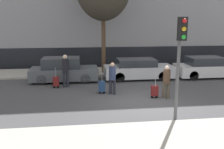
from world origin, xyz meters
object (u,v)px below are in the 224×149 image
at_px(trolley_center, 102,86).
at_px(pedestrian_right, 167,80).
at_px(parked_bicycle, 181,64).
at_px(traffic_light, 180,49).
at_px(pedestrian_left, 65,69).
at_px(parked_car_0, 63,70).
at_px(pedestrian_center, 112,76).
at_px(parked_car_1, 138,69).
at_px(parked_car_2, 206,68).
at_px(trolley_right, 155,91).
at_px(trolley_left, 56,81).

height_order(trolley_center, pedestrian_right, pedestrian_right).
bearing_deg(parked_bicycle, traffic_light, -113.41).
bearing_deg(pedestrian_left, trolley_center, -49.53).
relative_size(pedestrian_left, trolley_center, 1.55).
height_order(pedestrian_left, parked_bicycle, pedestrian_left).
bearing_deg(traffic_light, parked_car_0, 123.05).
distance_m(pedestrian_left, pedestrian_center, 2.95).
distance_m(parked_car_1, pedestrian_right, 4.23).
bearing_deg(parked_car_0, pedestrian_right, -38.84).
relative_size(parked_car_2, parked_bicycle, 2.28).
distance_m(parked_car_1, pedestrian_left, 4.76).
distance_m(parked_car_2, trolley_right, 6.18).
bearing_deg(parked_car_1, pedestrian_left, -161.31).
xyz_separation_m(trolley_left, pedestrian_center, (2.96, -1.58, 0.55)).
bearing_deg(parked_car_2, trolley_right, -139.56).
relative_size(parked_car_0, trolley_right, 3.58).
distance_m(parked_car_1, parked_car_2, 4.57).
distance_m(trolley_center, trolley_right, 2.69).
bearing_deg(pedestrian_center, traffic_light, -47.17).
height_order(pedestrian_left, pedestrian_center, pedestrian_left).
bearing_deg(traffic_light, trolley_center, 121.27).
bearing_deg(traffic_light, parked_bicycle, 66.59).
bearing_deg(parked_car_2, pedestrian_right, -135.44).
distance_m(pedestrian_right, traffic_light, 3.42).
bearing_deg(parked_car_0, trolley_center, -54.67).
height_order(parked_car_1, traffic_light, traffic_light).
distance_m(pedestrian_right, trolley_right, 0.78).
bearing_deg(trolley_left, trolley_right, -26.91).
relative_size(parked_car_0, parked_car_2, 1.01).
bearing_deg(pedestrian_center, parked_bicycle, 59.70).
distance_m(pedestrian_left, pedestrian_right, 5.59).
bearing_deg(parked_car_1, parked_car_2, -1.30).
bearing_deg(trolley_center, parked_bicycle, 39.98).
height_order(pedestrian_right, trolley_right, pedestrian_right).
bearing_deg(pedestrian_right, pedestrian_left, 160.61).
distance_m(trolley_left, pedestrian_center, 3.40).
height_order(parked_car_0, parked_bicycle, parked_car_0).
xyz_separation_m(trolley_center, pedestrian_right, (3.01, -1.15, 0.52)).
relative_size(trolley_left, pedestrian_center, 0.71).
relative_size(parked_car_1, trolley_right, 3.83).
bearing_deg(traffic_light, parked_car_1, 88.56).
xyz_separation_m(trolley_left, trolley_right, (4.90, -2.49, -0.01)).
xyz_separation_m(parked_car_0, parked_bicycle, (8.63, 2.50, -0.19)).
distance_m(parked_car_1, pedestrian_center, 3.83).
relative_size(parked_car_1, traffic_light, 1.15).
bearing_deg(pedestrian_right, trolley_left, 163.93).
distance_m(trolley_left, trolley_right, 5.50).
height_order(trolley_left, parked_bicycle, trolley_left).
xyz_separation_m(pedestrian_left, pedestrian_right, (4.90, -2.68, -0.15)).
bearing_deg(parked_car_0, trolley_left, -101.94).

